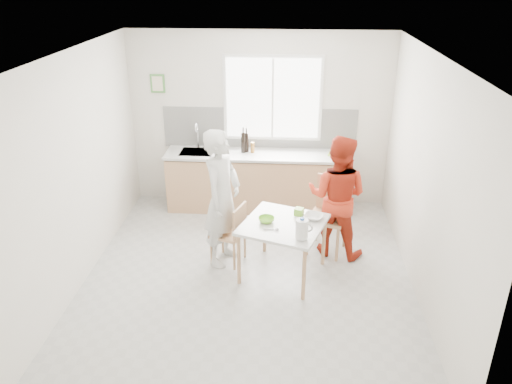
# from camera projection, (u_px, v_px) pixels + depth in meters

# --- Properties ---
(ground) EXTENTS (4.50, 4.50, 0.00)m
(ground) POSITION_uv_depth(u_px,v_px,m) (248.00, 276.00, 6.22)
(ground) COLOR #B7B7B2
(ground) RESTS_ON ground
(room_shell) EXTENTS (4.50, 4.50, 4.50)m
(room_shell) POSITION_uv_depth(u_px,v_px,m) (247.00, 152.00, 5.54)
(room_shell) COLOR silver
(room_shell) RESTS_ON ground
(window) EXTENTS (1.50, 0.06, 1.30)m
(window) POSITION_uv_depth(u_px,v_px,m) (273.00, 99.00, 7.52)
(window) COLOR white
(window) RESTS_ON room_shell
(backsplash) EXTENTS (3.00, 0.02, 0.65)m
(backsplash) POSITION_uv_depth(u_px,v_px,m) (259.00, 128.00, 7.74)
(backsplash) COLOR white
(backsplash) RESTS_ON room_shell
(picture_frame) EXTENTS (0.22, 0.03, 0.28)m
(picture_frame) POSITION_uv_depth(u_px,v_px,m) (158.00, 84.00, 7.55)
(picture_frame) COLOR #4F9443
(picture_frame) RESTS_ON room_shell
(kitchen_counter) EXTENTS (2.84, 0.64, 1.37)m
(kitchen_counter) POSITION_uv_depth(u_px,v_px,m) (258.00, 183.00, 7.82)
(kitchen_counter) COLOR tan
(kitchen_counter) RESTS_ON ground
(dining_table) EXTENTS (1.18, 1.18, 0.71)m
(dining_table) POSITION_uv_depth(u_px,v_px,m) (283.00, 229.00, 6.02)
(dining_table) COLOR silver
(dining_table) RESTS_ON ground
(chair_left) EXTENTS (0.48, 0.48, 0.82)m
(chair_left) POSITION_uv_depth(u_px,v_px,m) (232.00, 231.00, 6.34)
(chair_left) COLOR tan
(chair_left) RESTS_ON ground
(chair_far) EXTENTS (0.60, 0.60, 1.02)m
(chair_far) POSITION_uv_depth(u_px,v_px,m) (329.00, 211.00, 6.62)
(chair_far) COLOR tan
(chair_far) RESTS_ON ground
(person_white) EXTENTS (0.62, 0.75, 1.78)m
(person_white) POSITION_uv_depth(u_px,v_px,m) (222.00, 198.00, 6.20)
(person_white) COLOR silver
(person_white) RESTS_ON ground
(person_red) EXTENTS (0.96, 0.85, 1.64)m
(person_red) POSITION_uv_depth(u_px,v_px,m) (337.00, 196.00, 6.43)
(person_red) COLOR red
(person_red) RESTS_ON ground
(bowl_green) EXTENTS (0.25, 0.25, 0.06)m
(bowl_green) POSITION_uv_depth(u_px,v_px,m) (266.00, 220.00, 6.00)
(bowl_green) COLOR #78CA2E
(bowl_green) RESTS_ON dining_table
(bowl_white) EXTENTS (0.29, 0.29, 0.06)m
(bowl_white) POSITION_uv_depth(u_px,v_px,m) (314.00, 217.00, 6.08)
(bowl_white) COLOR white
(bowl_white) RESTS_ON dining_table
(milk_jug) EXTENTS (0.20, 0.14, 0.25)m
(milk_jug) POSITION_uv_depth(u_px,v_px,m) (302.00, 229.00, 5.58)
(milk_jug) COLOR white
(milk_jug) RESTS_ON dining_table
(green_box) EXTENTS (0.13, 0.13, 0.09)m
(green_box) POSITION_uv_depth(u_px,v_px,m) (299.00, 212.00, 6.17)
(green_box) COLOR #74BE2B
(green_box) RESTS_ON dining_table
(spoon) EXTENTS (0.16, 0.01, 0.01)m
(spoon) POSITION_uv_depth(u_px,v_px,m) (270.00, 229.00, 5.83)
(spoon) COLOR #A5A5AA
(spoon) RESTS_ON dining_table
(cutting_board) EXTENTS (0.40, 0.32, 0.01)m
(cutting_board) POSITION_uv_depth(u_px,v_px,m) (340.00, 154.00, 7.55)
(cutting_board) COLOR #8BBC2B
(cutting_board) RESTS_ON kitchen_counter
(wine_bottle_a) EXTENTS (0.07, 0.07, 0.32)m
(wine_bottle_a) POSITION_uv_depth(u_px,v_px,m) (243.00, 142.00, 7.58)
(wine_bottle_a) COLOR black
(wine_bottle_a) RESTS_ON kitchen_counter
(wine_bottle_b) EXTENTS (0.07, 0.07, 0.30)m
(wine_bottle_b) POSITION_uv_depth(u_px,v_px,m) (246.00, 142.00, 7.61)
(wine_bottle_b) COLOR black
(wine_bottle_b) RESTS_ON kitchen_counter
(jar_amber) EXTENTS (0.06, 0.06, 0.16)m
(jar_amber) POSITION_uv_depth(u_px,v_px,m) (253.00, 147.00, 7.61)
(jar_amber) COLOR #966020
(jar_amber) RESTS_ON kitchen_counter
(soap_bottle) EXTENTS (0.12, 0.12, 0.21)m
(soap_bottle) POSITION_uv_depth(u_px,v_px,m) (207.00, 143.00, 7.73)
(soap_bottle) COLOR #999999
(soap_bottle) RESTS_ON kitchen_counter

